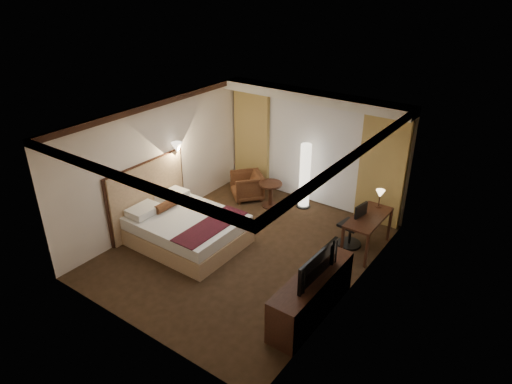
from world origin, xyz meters
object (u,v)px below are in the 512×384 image
Objects in this scene: bed at (187,230)px; office_chair at (351,223)px; desk at (367,233)px; dresser at (312,295)px; side_table at (270,195)px; armchair at (247,185)px; floor_lamp at (305,176)px; television at (312,258)px.

office_chair is (2.74, 1.86, 0.19)m from bed.
dresser is (0.05, -2.31, 0.01)m from desk.
office_chair reaches higher than bed.
desk reaches higher than side_table.
dresser reaches higher than armchair.
armchair is (-0.22, 2.33, 0.05)m from bed.
floor_lamp is (0.65, 0.44, 0.49)m from side_table.
bed is at bearing -112.21° from floor_lamp.
side_table is 0.38× the size of floor_lamp.
side_table is 2.62m from desk.
dresser is 1.76× the size of television.
office_chair is 0.91× the size of television.
television reaches higher than armchair.
dresser is (3.11, -0.40, 0.07)m from bed.
office_chair is at bearing -29.31° from floor_lamp.
floor_lamp is 1.25× the size of desk.
side_table is (0.48, 2.32, -0.02)m from bed.
armchair is 0.71× the size of office_chair.
television is at bearing -180.00° from dresser.
bed is 2.35m from armchair.
side_table is (0.70, -0.01, -0.06)m from armchair.
side_table is 2.31m from office_chair.
side_table is at bearing 171.00° from desk.
television reaches higher than office_chair.
floor_lamp is 3.76m from dresser.
armchair is at bearing 51.86° from television.
floor_lamp is at bearing 34.29° from side_table.
armchair is at bearing 95.31° from bed.
dresser reaches higher than desk.
dresser is (1.98, -3.17, -0.41)m from floor_lamp.
armchair is 2.99m from office_chair.
floor_lamp is at bearing 57.94° from armchair.
office_chair is (1.61, -0.90, -0.28)m from floor_lamp.
armchair is 0.65× the size of television.
desk is 1.14× the size of television.
desk is (3.28, -0.42, 0.01)m from armchair.
armchair is at bearing -162.29° from floor_lamp.
armchair is 0.70m from side_table.
desk is at bearing 18.12° from office_chair.
office_chair is at bearing 34.25° from bed.
television is (-0.03, -0.00, 0.70)m from dresser.
floor_lamp reaches higher than television.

